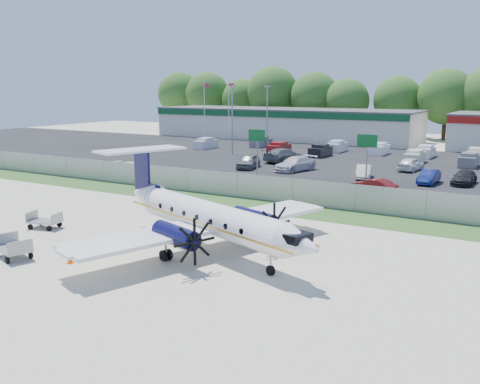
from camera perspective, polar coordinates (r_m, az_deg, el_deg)
The scene contains 29 objects.
ground at distance 29.98m, azimuth -5.85°, elevation -6.24°, with size 170.00×170.00×0.00m, color beige.
grass_verge at distance 39.93m, azimuth 4.37°, elevation -1.79°, with size 170.00×4.00×0.02m, color #2D561E.
access_road at distance 46.19m, azimuth 8.20°, elevation -0.10°, with size 170.00×8.00×0.02m, color black.
parking_lot at distance 65.86m, azimuth 15.18°, elevation 2.98°, with size 170.00×32.00×0.02m, color black.
perimeter_fence at distance 41.49m, azimuth 5.61°, elevation 0.08°, with size 120.00×0.06×1.99m.
building_west at distance 94.57m, azimuth 4.69°, elevation 7.29°, with size 46.40×12.40×5.24m.
sign_left at distance 52.55m, azimuth 1.83°, elevation 5.34°, with size 1.80×0.26×5.00m.
sign_mid at distance 48.29m, azimuth 13.39°, elevation 4.53°, with size 1.80×0.26×5.00m.
flagpole_west at distance 94.33m, azimuth -3.79°, elevation 9.13°, with size 1.06×0.12×10.00m.
flagpole_east at distance 91.62m, azimuth -1.16°, elevation 9.09°, with size 1.06×0.12×10.00m.
light_pole_nw at distance 71.45m, azimuth -0.84°, elevation 8.18°, with size 0.90×0.35×9.09m.
light_pole_sw at distance 80.16m, azimuth 2.92°, elevation 8.49°, with size 0.90×0.35×9.09m.
tree_line at distance 98.88m, azimuth 20.48°, elevation 5.27°, with size 112.00×6.00×14.00m, color #295519, non-canonical shape.
aircraft at distance 29.29m, azimuth -3.52°, elevation -2.64°, with size 16.48×16.05×5.06m.
baggage_cart_near at distance 36.54m, azimuth -20.12°, elevation -2.91°, with size 2.22×1.65×1.04m.
baggage_cart_far at distance 30.91m, azimuth -23.03°, elevation -5.52°, with size 2.48×1.91×1.15m.
cone_nose at distance 31.47m, azimuth 3.14°, elevation -4.79°, with size 0.43×0.43×0.62m.
cone_port_wing at distance 29.06m, azimuth -17.68°, elevation -6.81°, with size 0.34×0.34×0.49m.
cone_starboard_wing at distance 41.39m, azimuth -4.58°, elevation -1.03°, with size 0.33×0.33×0.46m.
road_car_west at distance 54.63m, azimuth -11.27°, elevation 1.53°, with size 2.13×5.25×1.52m, color silver.
road_car_mid at distance 46.60m, azimuth 13.99°, elevation -0.23°, with size 1.42×4.07×1.34m, color maroon.
parked_car_a at distance 59.63m, azimuth 0.91°, elevation 2.54°, with size 1.84×4.58×1.56m, color #595B5E.
parked_car_b at distance 57.99m, azimuth 5.89°, elevation 2.23°, with size 2.19×5.39×1.56m, color silver.
parked_car_c at distance 54.47m, azimuth 13.02°, elevation 1.43°, with size 1.38×3.96×1.30m, color beige.
parked_car_d at distance 53.09m, azimuth 19.46°, elevation 0.83°, with size 1.39×4.00×1.32m, color navy.
parked_car_e at distance 53.90m, azimuth 22.74°, elevation 0.74°, with size 1.82×4.47×1.30m, color black.
parked_car_f at distance 64.77m, azimuth 4.78°, elevation 3.19°, with size 2.36×5.80×1.68m, color #595B5E.
parked_car_g at distance 60.75m, azimuth 17.71°, elevation 2.17°, with size 1.72×4.28×1.46m, color silver.
far_parking_rows at distance 70.66m, azimuth 16.27°, elevation 3.44°, with size 56.00×10.00×1.60m, color gray, non-canonical shape.
Camera 1 is at (17.04, -22.99, 8.93)m, focal length 40.00 mm.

